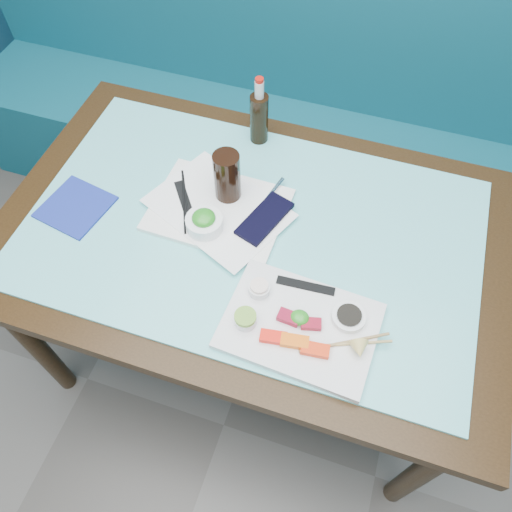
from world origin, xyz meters
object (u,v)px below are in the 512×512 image
(cola_bottle_body, at_px, (259,119))
(dining_table, at_px, (252,249))
(serving_tray, at_px, (218,210))
(booth_bench, at_px, (315,133))
(cola_glass, at_px, (227,176))
(blue_napkin, at_px, (76,207))
(sashimi_plate, at_px, (300,326))
(seaweed_bowl, at_px, (204,223))

(cola_bottle_body, bearing_deg, dining_table, -75.20)
(serving_tray, bearing_deg, booth_bench, 83.71)
(cola_glass, distance_m, blue_napkin, 0.44)
(cola_glass, bearing_deg, sashimi_plate, -47.58)
(serving_tray, height_order, cola_bottle_body, cola_bottle_body)
(serving_tray, bearing_deg, dining_table, -15.14)
(booth_bench, bearing_deg, cola_bottle_body, -100.30)
(seaweed_bowl, bearing_deg, cola_bottle_body, 85.82)
(cola_glass, bearing_deg, blue_napkin, -157.01)
(booth_bench, height_order, cola_bottle_body, booth_bench)
(cola_bottle_body, bearing_deg, cola_glass, -91.83)
(serving_tray, bearing_deg, cola_glass, 81.06)
(cola_bottle_body, bearing_deg, seaweed_bowl, -94.18)
(blue_napkin, bearing_deg, cola_bottle_body, 46.30)
(sashimi_plate, xyz_separation_m, serving_tray, (-0.31, 0.27, -0.00))
(seaweed_bowl, relative_size, cola_glass, 0.66)
(serving_tray, relative_size, blue_napkin, 2.13)
(booth_bench, xyz_separation_m, sashimi_plate, (0.20, -1.08, 0.39))
(cola_glass, xyz_separation_m, cola_bottle_body, (0.01, 0.26, -0.01))
(dining_table, relative_size, cola_bottle_body, 8.80)
(sashimi_plate, bearing_deg, serving_tray, 142.03)
(sashimi_plate, bearing_deg, cola_bottle_body, 120.04)
(cola_bottle_body, relative_size, blue_napkin, 0.92)
(booth_bench, bearing_deg, cola_glass, -97.46)
(booth_bench, distance_m, dining_table, 0.89)
(cola_glass, relative_size, blue_napkin, 0.87)
(cola_bottle_body, distance_m, blue_napkin, 0.59)
(cola_glass, bearing_deg, booth_bench, 82.54)
(sashimi_plate, relative_size, blue_napkin, 2.09)
(dining_table, height_order, seaweed_bowl, seaweed_bowl)
(sashimi_plate, height_order, serving_tray, sashimi_plate)
(dining_table, height_order, sashimi_plate, sashimi_plate)
(dining_table, xyz_separation_m, seaweed_bowl, (-0.12, -0.04, 0.12))
(seaweed_bowl, bearing_deg, serving_tray, 82.41)
(booth_bench, relative_size, seaweed_bowl, 30.10)
(dining_table, height_order, cola_bottle_body, cola_bottle_body)
(sashimi_plate, xyz_separation_m, seaweed_bowl, (-0.32, 0.20, 0.02))
(blue_napkin, bearing_deg, serving_tray, 16.33)
(dining_table, bearing_deg, sashimi_plate, -50.12)
(sashimi_plate, relative_size, cola_bottle_body, 2.26)
(booth_bench, relative_size, serving_tray, 8.19)
(blue_napkin, bearing_deg, dining_table, 9.30)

